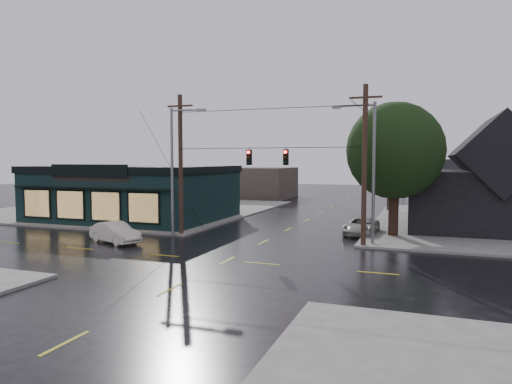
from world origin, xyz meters
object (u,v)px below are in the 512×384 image
(suv_silver, at_px, (361,226))
(corner_tree, at_px, (395,151))
(sedan_cream, at_px, (115,233))
(utility_pole_ne, at_px, (363,247))
(utility_pole_nw, at_px, (181,235))

(suv_silver, bearing_deg, corner_tree, -5.29)
(corner_tree, distance_m, sedan_cream, 20.01)
(corner_tree, height_order, utility_pole_ne, corner_tree)
(utility_pole_nw, distance_m, utility_pole_ne, 13.00)
(utility_pole_ne, distance_m, suv_silver, 5.07)
(sedan_cream, bearing_deg, utility_pole_ne, -54.39)
(suv_silver, bearing_deg, utility_pole_ne, -76.99)
(corner_tree, relative_size, suv_silver, 2.09)
(corner_tree, relative_size, utility_pole_ne, 0.93)
(sedan_cream, distance_m, suv_silver, 17.46)
(utility_pole_ne, height_order, suv_silver, utility_pole_ne)
(utility_pole_nw, xyz_separation_m, suv_silver, (12.25, 4.97, 0.63))
(utility_pole_nw, height_order, sedan_cream, utility_pole_nw)
(corner_tree, height_order, sedan_cream, corner_tree)
(corner_tree, height_order, suv_silver, corner_tree)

